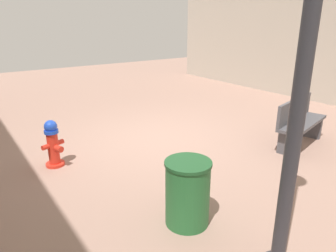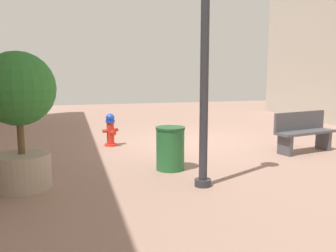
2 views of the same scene
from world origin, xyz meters
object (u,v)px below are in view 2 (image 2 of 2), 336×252
street_lamp (205,22)px  trash_bin (170,148)px  fire_hydrant (111,130)px  bench_near (303,131)px  planter_tree (19,108)px

street_lamp → trash_bin: size_ratio=5.19×
fire_hydrant → bench_near: (-4.34, 1.89, 0.08)m
street_lamp → trash_bin: bearing=-77.7°
trash_bin → street_lamp: bearing=102.3°
street_lamp → trash_bin: 2.55m
fire_hydrant → trash_bin: trash_bin is taller
planter_tree → street_lamp: size_ratio=0.51×
fire_hydrant → trash_bin: bearing=108.4°
bench_near → street_lamp: bearing=30.5°
fire_hydrant → bench_near: 4.73m
fire_hydrant → street_lamp: (-1.12, 3.78, 2.27)m
bench_near → planter_tree: 6.30m
planter_tree → street_lamp: (-2.90, 0.65, 1.35)m
bench_near → street_lamp: street_lamp is taller
planter_tree → trash_bin: size_ratio=2.65×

